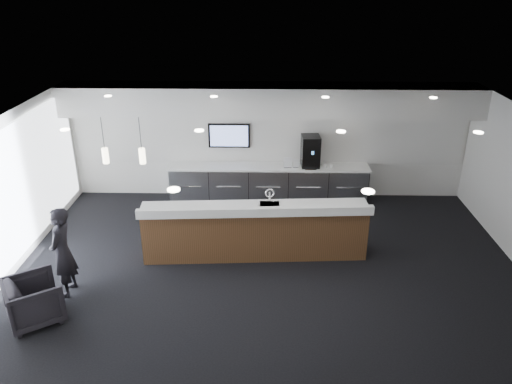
{
  "coord_description": "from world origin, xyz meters",
  "views": [
    {
      "loc": [
        -0.05,
        -8.13,
        5.45
      ],
      "look_at": [
        -0.26,
        1.3,
        1.26
      ],
      "focal_mm": 35.0,
      "sensor_mm": 36.0,
      "label": 1
    }
  ],
  "objects_px": {
    "armchair": "(34,300)",
    "lounge_guest": "(62,252)",
    "service_counter": "(255,231)",
    "coffee_machine": "(310,151)"
  },
  "relations": [
    {
      "from": "service_counter",
      "to": "lounge_guest",
      "type": "bearing_deg",
      "value": -161.14
    },
    {
      "from": "service_counter",
      "to": "lounge_guest",
      "type": "xyz_separation_m",
      "value": [
        -3.41,
        -1.41,
        0.28
      ]
    },
    {
      "from": "service_counter",
      "to": "coffee_machine",
      "type": "bearing_deg",
      "value": 61.13
    },
    {
      "from": "coffee_machine",
      "to": "lounge_guest",
      "type": "relative_size",
      "value": 0.46
    },
    {
      "from": "lounge_guest",
      "to": "service_counter",
      "type": "bearing_deg",
      "value": 113.31
    },
    {
      "from": "coffee_machine",
      "to": "lounge_guest",
      "type": "xyz_separation_m",
      "value": [
        -4.72,
        -4.18,
        -0.48
      ]
    },
    {
      "from": "armchair",
      "to": "lounge_guest",
      "type": "xyz_separation_m",
      "value": [
        0.25,
        0.79,
        0.46
      ]
    },
    {
      "from": "armchair",
      "to": "lounge_guest",
      "type": "distance_m",
      "value": 0.95
    },
    {
      "from": "armchair",
      "to": "lounge_guest",
      "type": "bearing_deg",
      "value": -51.33
    },
    {
      "from": "service_counter",
      "to": "armchair",
      "type": "distance_m",
      "value": 4.27
    }
  ]
}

